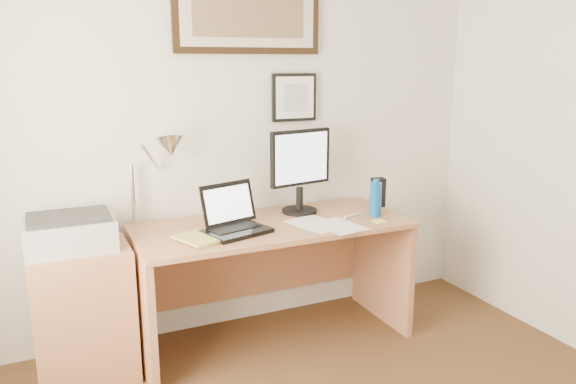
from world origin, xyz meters
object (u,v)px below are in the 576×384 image
water_bottle (375,199)px  laptop (234,221)px  book (184,243)px  desk (267,257)px  lcd_monitor (300,167)px  printer (70,232)px  side_cabinet (84,314)px

water_bottle → laptop: size_ratio=0.53×
book → desk: 0.67m
book → lcd_monitor: 0.92m
desk → laptop: size_ratio=4.07×
book → desk: bearing=24.2°
water_bottle → printer: (-1.74, 0.18, -0.04)m
lcd_monitor → printer: bearing=-176.9°
printer → laptop: bearing=-8.3°
side_cabinet → laptop: (0.81, -0.10, 0.44)m
side_cabinet → desk: size_ratio=0.46×
side_cabinet → desk: desk is taller
book → side_cabinet: bearing=156.1°
side_cabinet → printer: (-0.03, 0.02, 0.45)m
laptop → printer: size_ratio=0.89×
laptop → lcd_monitor: size_ratio=0.76×
desk → lcd_monitor: size_ratio=3.08×
water_bottle → lcd_monitor: size_ratio=0.40×
side_cabinet → book: (0.50, -0.22, 0.39)m
water_bottle → lcd_monitor: 0.50m
side_cabinet → printer: 0.45m
desk → book: bearing=-155.8°
desk → lcd_monitor: 0.58m
side_cabinet → water_bottle: water_bottle is taller
book → desk: size_ratio=0.16×
lcd_monitor → laptop: bearing=-158.8°
printer → side_cabinet: bearing=-30.3°
desk → laptop: bearing=-151.6°
water_bottle → lcd_monitor: bearing=146.3°
desk → lcd_monitor: (0.25, 0.06, 0.53)m
side_cabinet → lcd_monitor: size_ratio=1.40×
water_bottle → printer: 1.75m
side_cabinet → desk: 1.08m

